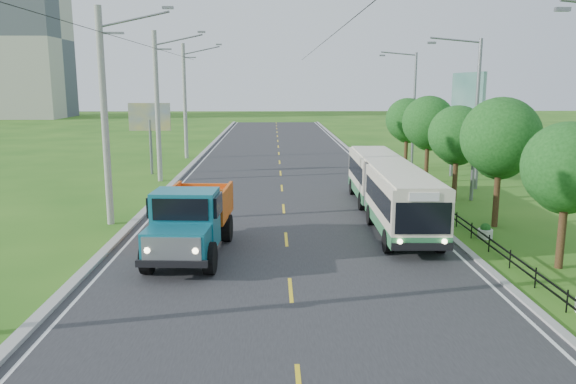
{
  "coord_description": "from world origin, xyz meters",
  "views": [
    {
      "loc": [
        -0.54,
        -17.2,
        6.58
      ],
      "look_at": [
        0.1,
        6.94,
        1.9
      ],
      "focal_mm": 35.0,
      "sensor_mm": 36.0,
      "label": 1
    }
  ],
  "objects_px": {
    "tree_second": "(567,172)",
    "billboard_right": "(467,102)",
    "tree_back": "(407,122)",
    "planter_mid": "(433,195)",
    "pole_far": "(185,101)",
    "planter_far": "(402,173)",
    "streetlight_mid": "(474,114)",
    "dump_truck": "(191,216)",
    "tree_fourth": "(457,138)",
    "pole_near": "(105,116)",
    "planter_near": "(485,232)",
    "streetlight_far": "(412,105)",
    "billboard_left": "(150,121)",
    "pole_mid": "(158,106)",
    "tree_fifth": "(429,125)",
    "bus": "(388,185)",
    "tree_third": "(500,141)"
  },
  "relations": [
    {
      "from": "pole_far",
      "to": "dump_truck",
      "type": "xyz_separation_m",
      "value": [
        4.53,
        -29.05,
        -3.55
      ]
    },
    {
      "from": "tree_second",
      "to": "billboard_right",
      "type": "height_order",
      "value": "billboard_right"
    },
    {
      "from": "tree_third",
      "to": "tree_back",
      "type": "bearing_deg",
      "value": 90.0
    },
    {
      "from": "billboard_right",
      "to": "tree_fourth",
      "type": "bearing_deg",
      "value": -112.64
    },
    {
      "from": "pole_far",
      "to": "tree_fourth",
      "type": "bearing_deg",
      "value": -46.15
    },
    {
      "from": "pole_mid",
      "to": "planter_far",
      "type": "xyz_separation_m",
      "value": [
        16.86,
        1.0,
        -4.81
      ]
    },
    {
      "from": "tree_third",
      "to": "planter_far",
      "type": "relative_size",
      "value": 8.96
    },
    {
      "from": "pole_mid",
      "to": "dump_truck",
      "type": "xyz_separation_m",
      "value": [
        4.53,
        -17.05,
        -3.55
      ]
    },
    {
      "from": "planter_mid",
      "to": "streetlight_far",
      "type": "bearing_deg",
      "value": 81.7
    },
    {
      "from": "pole_far",
      "to": "tree_second",
      "type": "relative_size",
      "value": 1.89
    },
    {
      "from": "tree_fifth",
      "to": "planter_near",
      "type": "height_order",
      "value": "tree_fifth"
    },
    {
      "from": "streetlight_far",
      "to": "planter_near",
      "type": "distance_m",
      "value": 22.57
    },
    {
      "from": "pole_near",
      "to": "streetlight_far",
      "type": "distance_m",
      "value": 26.8
    },
    {
      "from": "bus",
      "to": "tree_second",
      "type": "bearing_deg",
      "value": -56.89
    },
    {
      "from": "tree_second",
      "to": "dump_truck",
      "type": "distance_m",
      "value": 13.85
    },
    {
      "from": "tree_back",
      "to": "planter_near",
      "type": "relative_size",
      "value": 8.21
    },
    {
      "from": "billboard_right",
      "to": "dump_truck",
      "type": "relative_size",
      "value": 1.1
    },
    {
      "from": "tree_second",
      "to": "tree_back",
      "type": "xyz_separation_m",
      "value": [
        0.0,
        24.0,
        0.13
      ]
    },
    {
      "from": "tree_second",
      "to": "planter_near",
      "type": "bearing_deg",
      "value": 108.03
    },
    {
      "from": "tree_back",
      "to": "dump_truck",
      "type": "relative_size",
      "value": 0.83
    },
    {
      "from": "billboard_right",
      "to": "tree_second",
      "type": "bearing_deg",
      "value": -97.79
    },
    {
      "from": "pole_far",
      "to": "tree_fourth",
      "type": "distance_m",
      "value": 26.2
    },
    {
      "from": "streetlight_mid",
      "to": "planter_near",
      "type": "xyz_separation_m",
      "value": [
        -2.04,
        -8.0,
        -4.62
      ]
    },
    {
      "from": "streetlight_mid",
      "to": "planter_mid",
      "type": "height_order",
      "value": "streetlight_mid"
    },
    {
      "from": "planter_near",
      "to": "planter_far",
      "type": "distance_m",
      "value": 16.0
    },
    {
      "from": "planter_far",
      "to": "tree_back",
      "type": "bearing_deg",
      "value": 73.12
    },
    {
      "from": "tree_back",
      "to": "streetlight_far",
      "type": "xyz_separation_m",
      "value": [
        0.79,
        1.86,
        1.25
      ]
    },
    {
      "from": "pole_near",
      "to": "planter_mid",
      "type": "bearing_deg",
      "value": 16.52
    },
    {
      "from": "streetlight_mid",
      "to": "billboard_right",
      "type": "relative_size",
      "value": 1.24
    },
    {
      "from": "pole_near",
      "to": "tree_third",
      "type": "xyz_separation_m",
      "value": [
        18.12,
        -0.86,
        -1.11
      ]
    },
    {
      "from": "pole_mid",
      "to": "billboard_right",
      "type": "height_order",
      "value": "pole_mid"
    },
    {
      "from": "pole_near",
      "to": "dump_truck",
      "type": "xyz_separation_m",
      "value": [
        4.53,
        -5.05,
        -3.55
      ]
    },
    {
      "from": "pole_near",
      "to": "billboard_left",
      "type": "xyz_separation_m",
      "value": [
        -1.24,
        15.0,
        -1.23
      ]
    },
    {
      "from": "tree_third",
      "to": "streetlight_mid",
      "type": "distance_m",
      "value": 5.98
    },
    {
      "from": "streetlight_far",
      "to": "billboard_left",
      "type": "xyz_separation_m",
      "value": [
        -20.14,
        -4.0,
        -1.04
      ]
    },
    {
      "from": "tree_second",
      "to": "tree_fourth",
      "type": "distance_m",
      "value": 12.0
    },
    {
      "from": "tree_back",
      "to": "planter_mid",
      "type": "bearing_deg",
      "value": -95.91
    },
    {
      "from": "streetlight_mid",
      "to": "planter_mid",
      "type": "bearing_deg",
      "value": -180.0
    },
    {
      "from": "billboard_right",
      "to": "streetlight_far",
      "type": "bearing_deg",
      "value": 101.71
    },
    {
      "from": "pole_mid",
      "to": "tree_fifth",
      "type": "bearing_deg",
      "value": -2.71
    },
    {
      "from": "planter_mid",
      "to": "billboard_left",
      "type": "relative_size",
      "value": 0.13
    },
    {
      "from": "pole_near",
      "to": "tree_fourth",
      "type": "height_order",
      "value": "pole_near"
    },
    {
      "from": "bus",
      "to": "tree_fifth",
      "type": "bearing_deg",
      "value": 66.67
    },
    {
      "from": "tree_second",
      "to": "streetlight_far",
      "type": "bearing_deg",
      "value": 88.26
    },
    {
      "from": "pole_near",
      "to": "tree_fourth",
      "type": "relative_size",
      "value": 1.85
    },
    {
      "from": "tree_second",
      "to": "billboard_left",
      "type": "bearing_deg",
      "value": 131.52
    },
    {
      "from": "streetlight_mid",
      "to": "dump_truck",
      "type": "height_order",
      "value": "streetlight_mid"
    },
    {
      "from": "streetlight_far",
      "to": "tree_back",
      "type": "bearing_deg",
      "value": -112.92
    },
    {
      "from": "tree_second",
      "to": "billboard_right",
      "type": "xyz_separation_m",
      "value": [
        2.44,
        17.86,
        1.83
      ]
    },
    {
      "from": "billboard_left",
      "to": "tree_second",
      "type": "bearing_deg",
      "value": -48.48
    }
  ]
}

